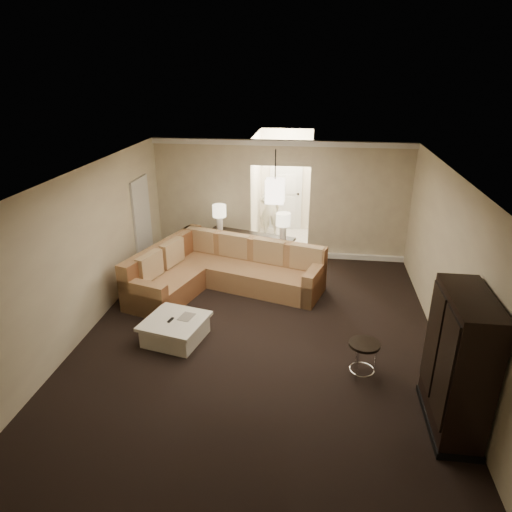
# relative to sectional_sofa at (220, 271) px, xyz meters

# --- Properties ---
(ground) EXTENTS (8.00, 8.00, 0.00)m
(ground) POSITION_rel_sectional_sofa_xyz_m (1.05, -1.97, -0.39)
(ground) COLOR black
(ground) RESTS_ON ground
(wall_back) EXTENTS (6.00, 0.04, 2.80)m
(wall_back) POSITION_rel_sectional_sofa_xyz_m (1.05, 2.03, 1.01)
(wall_back) COLOR beige
(wall_back) RESTS_ON ground
(wall_front) EXTENTS (6.00, 0.04, 2.80)m
(wall_front) POSITION_rel_sectional_sofa_xyz_m (1.05, -5.97, 1.01)
(wall_front) COLOR beige
(wall_front) RESTS_ON ground
(wall_left) EXTENTS (0.04, 8.00, 2.80)m
(wall_left) POSITION_rel_sectional_sofa_xyz_m (-1.95, -1.97, 1.01)
(wall_left) COLOR beige
(wall_left) RESTS_ON ground
(wall_right) EXTENTS (0.04, 8.00, 2.80)m
(wall_right) POSITION_rel_sectional_sofa_xyz_m (4.05, -1.97, 1.01)
(wall_right) COLOR beige
(wall_right) RESTS_ON ground
(ceiling) EXTENTS (6.00, 8.00, 0.02)m
(ceiling) POSITION_rel_sectional_sofa_xyz_m (1.05, -1.97, 2.41)
(ceiling) COLOR silver
(ceiling) RESTS_ON wall_back
(crown_molding) EXTENTS (6.00, 0.10, 0.12)m
(crown_molding) POSITION_rel_sectional_sofa_xyz_m (1.05, 1.98, 2.34)
(crown_molding) COLOR white
(crown_molding) RESTS_ON wall_back
(baseboard) EXTENTS (6.00, 0.10, 0.12)m
(baseboard) POSITION_rel_sectional_sofa_xyz_m (1.05, 1.98, -0.33)
(baseboard) COLOR white
(baseboard) RESTS_ON ground
(side_door) EXTENTS (0.05, 0.90, 2.10)m
(side_door) POSITION_rel_sectional_sofa_xyz_m (-1.92, 0.83, 0.66)
(side_door) COLOR silver
(side_door) RESTS_ON ground
(foyer) EXTENTS (1.44, 2.02, 2.80)m
(foyer) POSITION_rel_sectional_sofa_xyz_m (1.05, 3.37, 0.91)
(foyer) COLOR beige
(foyer) RESTS_ON ground
(sectional_sofa) EXTENTS (3.87, 2.81, 0.99)m
(sectional_sofa) POSITION_rel_sectional_sofa_xyz_m (0.00, 0.00, 0.00)
(sectional_sofa) COLOR brown
(sectional_sofa) RESTS_ON ground
(coffee_table) EXTENTS (1.16, 1.16, 0.41)m
(coffee_table) POSITION_rel_sectional_sofa_xyz_m (-0.35, -2.01, -0.19)
(coffee_table) COLOR white
(coffee_table) RESTS_ON ground
(console_table) EXTENTS (2.08, 1.01, 0.79)m
(console_table) POSITION_rel_sectional_sofa_xyz_m (0.46, 1.23, 0.07)
(console_table) COLOR black
(console_table) RESTS_ON ground
(armoire) EXTENTS (0.56, 1.30, 1.87)m
(armoire) POSITION_rel_sectional_sofa_xyz_m (3.74, -3.45, 0.50)
(armoire) COLOR black
(armoire) RESTS_ON ground
(drink_table) EXTENTS (0.46, 0.46, 0.57)m
(drink_table) POSITION_rel_sectional_sofa_xyz_m (2.72, -2.59, 0.02)
(drink_table) COLOR black
(drink_table) RESTS_ON ground
(table_lamp_left) EXTENTS (0.31, 0.31, 0.60)m
(table_lamp_left) POSITION_rel_sectional_sofa_xyz_m (-0.29, 1.45, 0.79)
(table_lamp_left) COLOR white
(table_lamp_left) RESTS_ON console_table
(table_lamp_right) EXTENTS (0.31, 0.31, 0.60)m
(table_lamp_right) POSITION_rel_sectional_sofa_xyz_m (1.22, 1.01, 0.79)
(table_lamp_right) COLOR white
(table_lamp_right) RESTS_ON console_table
(pendant_light) EXTENTS (0.38, 0.38, 1.09)m
(pendant_light) POSITION_rel_sectional_sofa_xyz_m (1.05, 0.73, 1.56)
(pendant_light) COLOR black
(pendant_light) RESTS_ON ceiling
(person) EXTENTS (0.69, 0.54, 1.67)m
(person) POSITION_rel_sectional_sofa_xyz_m (0.67, 3.43, 0.44)
(person) COLOR beige
(person) RESTS_ON ground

